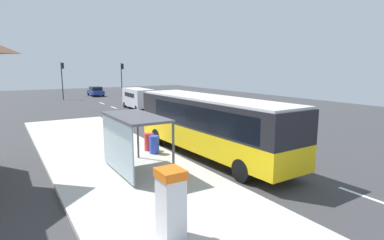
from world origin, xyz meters
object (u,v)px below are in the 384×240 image
Objects in this scene: sedan_near at (96,91)px; ticket_machine at (171,203)px; white_van at (138,97)px; bus at (210,123)px; traffic_light_far_side at (62,75)px; bus_shelter at (129,129)px; recycling_bin_blue at (154,145)px; traffic_light_near_side at (122,75)px; recycling_bin_red at (149,142)px.

ticket_machine is (-9.66, -44.87, 0.38)m from sedan_near.
white_van reaches higher than sedan_near.
white_van is (3.91, 19.90, -0.50)m from bus.
ticket_machine is (-5.65, -6.35, -0.67)m from bus.
bus reaches higher than white_van.
traffic_light_far_side reaches higher than bus.
bus_shelter is at bearing -172.26° from bus.
traffic_light_near_side reaches higher than recycling_bin_blue.
sedan_near is 36.80m from recycling_bin_red.
white_van is 15.20m from traffic_light_near_side.
bus is at bearing -101.77° from traffic_light_near_side.
bus is 11.68× the size of recycling_bin_red.
bus_shelter is at bearing -95.25° from traffic_light_far_side.
recycling_bin_red is 3.95m from bus_shelter.
recycling_bin_blue is 0.18× the size of traffic_light_near_side.
sedan_near reaches higher than recycling_bin_blue.
white_van is at bearing 70.02° from recycling_bin_red.
recycling_bin_red is 33.83m from traffic_light_near_side.
traffic_light_far_side is at bearing 88.10° from recycling_bin_red.
sedan_near is at bearing 77.46° from bus_shelter.
white_van is 19.40m from recycling_bin_blue.
traffic_light_far_side reaches higher than ticket_machine.
ticket_machine is at bearing -102.15° from sedan_near.
white_van is 1.19× the size of sedan_near.
recycling_bin_red is at bearing 90.00° from recycling_bin_blue.
recycling_bin_red is (3.16, 8.65, -0.52)m from ticket_machine.
traffic_light_far_side is at bearing 84.18° from ticket_machine.
white_van is 5.53× the size of recycling_bin_red.
recycling_bin_red is at bearing -91.90° from traffic_light_far_side.
traffic_light_far_side is 36.21m from bus_shelter.
bus is 3.19m from recycling_bin_blue.
ticket_machine is at bearing -110.01° from white_van.
ticket_machine is at bearing -107.44° from traffic_light_near_side.
recycling_bin_blue is at bearing -90.00° from recycling_bin_red.
traffic_light_near_side reaches higher than white_van.
bus is 2.51× the size of sedan_near.
traffic_light_far_side reaches higher than recycling_bin_blue.
bus_shelter is at bearing 80.58° from ticket_machine.
ticket_machine reaches higher than recycling_bin_blue.
traffic_light_near_side is 1.32× the size of bus_shelter.
sedan_near is (0.10, 18.62, -0.55)m from white_van.
bus is 20.29m from white_van.
bus is 4.75m from bus_shelter.
ticket_machine is 0.36× the size of traffic_light_far_side.
sedan_near is 40.14m from bus_shelter.
traffic_light_far_side is at bearing 88.14° from recycling_bin_blue.
recycling_bin_blue is 33.93m from traffic_light_far_side.
recycling_bin_red is at bearing 69.94° from ticket_machine.
recycling_bin_blue is 34.50m from traffic_light_near_side.
bus_shelter reaches higher than recycling_bin_blue.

